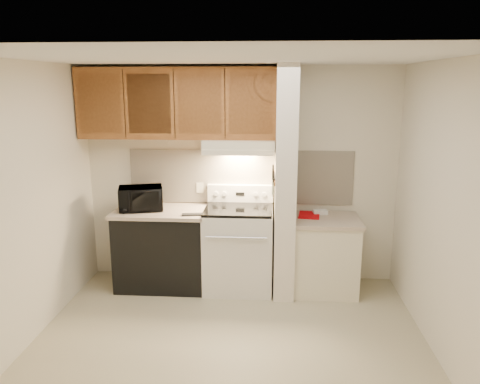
{
  "coord_description": "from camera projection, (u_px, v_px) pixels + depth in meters",
  "views": [
    {
      "loc": [
        0.36,
        -3.85,
        2.31
      ],
      "look_at": [
        0.04,
        0.75,
        1.23
      ],
      "focal_mm": 35.0,
      "sensor_mm": 36.0,
      "label": 1
    }
  ],
  "objects": [
    {
      "name": "wall_left",
      "position": [
        26.0,
        205.0,
        4.12
      ],
      "size": [
        0.02,
        3.0,
        2.5
      ],
      "primitive_type": "cube",
      "color": "beige",
      "rests_on": "floor"
    },
    {
      "name": "pillar_trim",
      "position": [
        275.0,
        178.0,
        5.08
      ],
      "size": [
        0.01,
        0.7,
        0.04
      ],
      "primitive_type": "cube",
      "color": "brown",
      "rests_on": "partition_pillar"
    },
    {
      "name": "cooktop",
      "position": [
        239.0,
        209.0,
        5.2
      ],
      "size": [
        0.74,
        0.64,
        0.03
      ],
      "primitive_type": "cube",
      "color": "black",
      "rests_on": "range_body"
    },
    {
      "name": "left_countertop",
      "position": [
        161.0,
        211.0,
        5.28
      ],
      "size": [
        1.04,
        0.67,
        0.04
      ],
      "primitive_type": "cube",
      "color": "#B6A28E",
      "rests_on": "dishwasher_front"
    },
    {
      "name": "ceiling",
      "position": [
        228.0,
        58.0,
        3.72
      ],
      "size": [
        3.6,
        3.6,
        0.0
      ],
      "primitive_type": "plane",
      "rotation": [
        3.14,
        0.0,
        0.0
      ],
      "color": "white",
      "rests_on": "wall_back"
    },
    {
      "name": "cab_door_a",
      "position": [
        100.0,
        104.0,
        5.05
      ],
      "size": [
        0.46,
        0.01,
        0.63
      ],
      "primitive_type": "cube",
      "color": "brown",
      "rests_on": "upper_cabinets"
    },
    {
      "name": "wall_right",
      "position": [
        444.0,
        213.0,
        3.88
      ],
      "size": [
        0.02,
        3.0,
        2.5
      ],
      "primitive_type": "cube",
      "color": "beige",
      "rests_on": "floor"
    },
    {
      "name": "range_backguard",
      "position": [
        240.0,
        193.0,
        5.45
      ],
      "size": [
        0.76,
        0.08,
        0.2
      ],
      "primitive_type": "cube",
      "color": "silver",
      "rests_on": "range_body"
    },
    {
      "name": "knife_handle_b",
      "position": [
        273.0,
        173.0,
        4.95
      ],
      "size": [
        0.02,
        0.02,
        0.1
      ],
      "primitive_type": "cylinder",
      "color": "black",
      "rests_on": "knife_strip"
    },
    {
      "name": "knife_blade_e",
      "position": [
        273.0,
        184.0,
        5.21
      ],
      "size": [
        0.01,
        0.04,
        0.18
      ],
      "primitive_type": "cube",
      "color": "silver",
      "rests_on": "knife_strip"
    },
    {
      "name": "floor",
      "position": [
        230.0,
        340.0,
        4.29
      ],
      "size": [
        3.6,
        3.6,
        0.0
      ],
      "primitive_type": "plane",
      "color": "tan",
      "rests_on": "ground"
    },
    {
      "name": "teal_jar",
      "position": [
        136.0,
        200.0,
        5.5
      ],
      "size": [
        0.11,
        0.11,
        0.11
      ],
      "primitive_type": "cylinder",
      "rotation": [
        0.0,
        0.0,
        0.16
      ],
      "color": "#2E6D6E",
      "rests_on": "left_countertop"
    },
    {
      "name": "range_hood",
      "position": [
        239.0,
        146.0,
        5.16
      ],
      "size": [
        0.78,
        0.44,
        0.15
      ],
      "primitive_type": "cube",
      "color": "beige",
      "rests_on": "upper_cabinets"
    },
    {
      "name": "hood_lip",
      "position": [
        238.0,
        153.0,
        4.97
      ],
      "size": [
        0.78,
        0.04,
        0.06
      ],
      "primitive_type": "cube",
      "color": "beige",
      "rests_on": "range_hood"
    },
    {
      "name": "cab_door_b",
      "position": [
        149.0,
        104.0,
        5.01
      ],
      "size": [
        0.46,
        0.01,
        0.63
      ],
      "primitive_type": "cube",
      "color": "brown",
      "rests_on": "upper_cabinets"
    },
    {
      "name": "range_display",
      "position": [
        240.0,
        194.0,
        5.41
      ],
      "size": [
        0.1,
        0.01,
        0.04
      ],
      "primitive_type": "cube",
      "color": "black",
      "rests_on": "range_backguard"
    },
    {
      "name": "backsplash",
      "position": [
        241.0,
        177.0,
        5.45
      ],
      "size": [
        2.6,
        0.02,
        0.63
      ],
      "primitive_type": "cube",
      "color": "#FFEDD0",
      "rests_on": "wall_back"
    },
    {
      "name": "knife_handle_d",
      "position": [
        273.0,
        171.0,
        5.1
      ],
      "size": [
        0.02,
        0.02,
        0.1
      ],
      "primitive_type": "cylinder",
      "color": "black",
      "rests_on": "knife_strip"
    },
    {
      "name": "knife_blade_c",
      "position": [
        273.0,
        188.0,
        5.06
      ],
      "size": [
        0.01,
        0.04,
        0.2
      ],
      "primitive_type": "cube",
      "color": "silver",
      "rests_on": "knife_strip"
    },
    {
      "name": "spoon_rest",
      "position": [
        193.0,
        214.0,
        5.05
      ],
      "size": [
        0.25,
        0.11,
        0.02
      ],
      "primitive_type": "cube",
      "rotation": [
        0.0,
        0.0,
        0.16
      ],
      "color": "black",
      "rests_on": "left_countertop"
    },
    {
      "name": "oven_handle",
      "position": [
        236.0,
        238.0,
        4.9
      ],
      "size": [
        0.65,
        0.02,
        0.02
      ],
      "primitive_type": "cylinder",
      "rotation": [
        0.0,
        1.57,
        0.0
      ],
      "color": "silver",
      "rests_on": "range_body"
    },
    {
      "name": "upper_cabinets",
      "position": [
        177.0,
        103.0,
        5.15
      ],
      "size": [
        2.18,
        0.33,
        0.77
      ],
      "primitive_type": "cube",
      "color": "brown",
      "rests_on": "wall_back"
    },
    {
      "name": "wall_back",
      "position": [
        241.0,
        175.0,
        5.46
      ],
      "size": [
        3.6,
        2.5,
        0.02
      ],
      "primitive_type": "cube",
      "rotation": [
        1.57,
        0.0,
        0.0
      ],
      "color": "beige",
      "rests_on": "floor"
    },
    {
      "name": "cab_door_d",
      "position": [
        251.0,
        104.0,
        4.94
      ],
      "size": [
        0.46,
        0.01,
        0.63
      ],
      "primitive_type": "cube",
      "color": "brown",
      "rests_on": "upper_cabinets"
    },
    {
      "name": "knife_blade_b",
      "position": [
        273.0,
        188.0,
        4.99
      ],
      "size": [
        0.01,
        0.04,
        0.18
      ],
      "primitive_type": "cube",
      "color": "silver",
      "rests_on": "knife_strip"
    },
    {
      "name": "dishwasher_front",
      "position": [
        163.0,
        249.0,
        5.38
      ],
      "size": [
        1.0,
        0.63,
        0.87
      ],
      "primitive_type": "cube",
      "color": "black",
      "rests_on": "floor"
    },
    {
      "name": "outlet",
      "position": [
        200.0,
        188.0,
        5.5
      ],
      "size": [
        0.08,
        0.01,
        0.12
      ],
      "primitive_type": "cube",
      "color": "beige",
      "rests_on": "backsplash"
    },
    {
      "name": "cab_gap_c",
      "position": [
        225.0,
        104.0,
        4.95
      ],
      "size": [
        0.01,
        0.01,
        0.73
      ],
      "primitive_type": "cube",
      "color": "black",
      "rests_on": "upper_cabinets"
    },
    {
      "name": "knife_strip",
      "position": [
        274.0,
        177.0,
        5.03
      ],
      "size": [
        0.02,
        0.42,
        0.04
      ],
      "primitive_type": "cube",
      "color": "black",
      "rests_on": "partition_pillar"
    },
    {
      "name": "oven_window",
      "position": [
        236.0,
        256.0,
        4.99
      ],
      "size": [
        0.5,
        0.01,
        0.3
      ],
      "primitive_type": "cube",
      "color": "black",
      "rests_on": "range_body"
    },
    {
      "name": "range_body",
      "position": [
        239.0,
        249.0,
        5.31
      ],
      "size": [
        0.76,
        0.65,
        0.92
      ],
      "primitive_type": "cube",
      "color": "silver",
      "rests_on": "floor"
    },
    {
      "name": "range_knob_right_inner",
      "position": [
        256.0,
        194.0,
        5.39
      ],
      "size": [
        0.05,
        0.02,
        0.05
      ],
      "primitive_type": "cylinder",
      "rotation": [
        1.57,
        0.0,
        0.0
      ],
      "color": "silver",
      "rests_on": "range_backguard"
    },
    {
      "name": "partition_pillar",
      "position": [
        285.0,
        182.0,
        5.09
      ],
      "size": [
        0.22,
        0.7,
        2.5
      ],
      "primitive_type": "cube",
      "color": "silver",
      "rests_on": "floor"
    },
    {
      "name": "cab_door_c",
      "position": [
        199.0,
        104.0,
        4.97
      ],
      "size": [
        0.46,
        0.01,
        0.63
      ],
      "primitive_type": "cube",
      "color": "brown",
      "rests_on": "upper_cabinets"
    },
    {
      "name": "knife_handle_a",
      "position": [
        273.0,
        175.0,
        4.86
      ],
      "size": [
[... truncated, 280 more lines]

